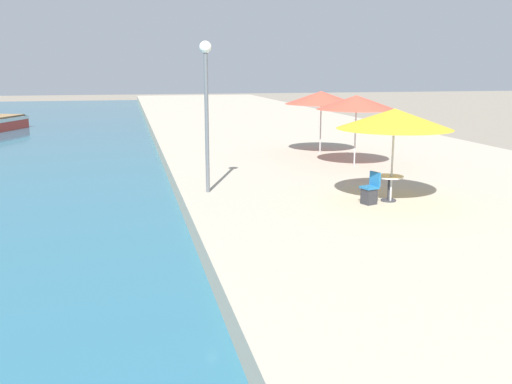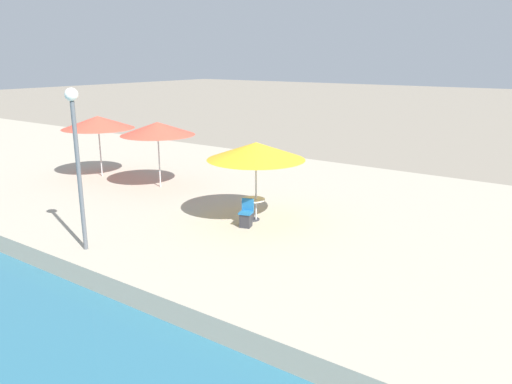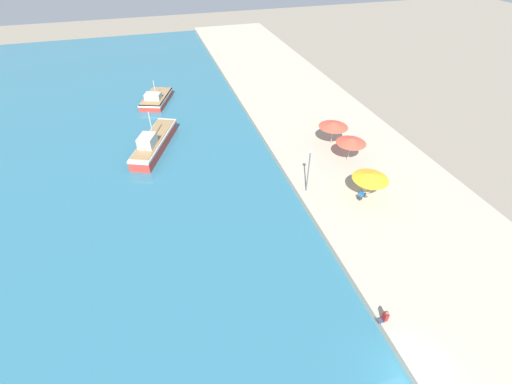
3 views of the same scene
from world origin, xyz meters
TOP-DOWN VIEW (x-y plane):
  - quay_promenade at (8.00, 37.00)m, footprint 16.00×90.00m
  - cafe_umbrella_pink at (5.79, 15.07)m, footprint 3.24×3.24m
  - cafe_umbrella_white at (7.11, 20.99)m, footprint 3.07×3.07m
  - cafe_umbrella_striped at (6.96, 24.68)m, footprint 3.24×3.24m
  - cafe_table at (5.79, 15.19)m, footprint 0.80×0.80m
  - cafe_chair_left at (5.10, 14.97)m, footprint 0.53×0.51m
  - lamppost at (0.85, 17.56)m, footprint 0.36×0.36m

SIDE VIEW (x-z plane):
  - quay_promenade at x=8.00m, z-range 0.00..0.63m
  - cafe_chair_left at x=5.10m, z-range 0.50..1.41m
  - cafe_table at x=5.79m, z-range 0.79..1.53m
  - cafe_umbrella_pink at x=5.79m, z-range 1.68..4.35m
  - cafe_umbrella_white at x=7.11m, z-range 1.74..4.49m
  - cafe_umbrella_striped at x=6.96m, z-range 1.73..4.50m
  - lamppost at x=0.85m, z-range 1.44..6.00m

